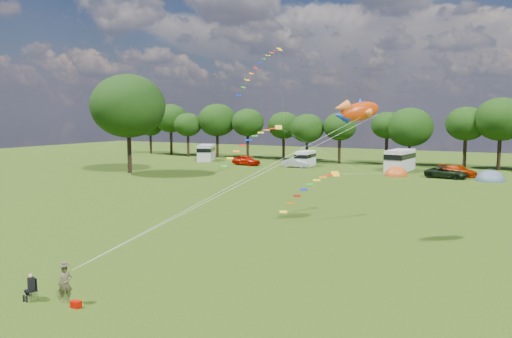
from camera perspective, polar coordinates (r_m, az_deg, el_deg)
The scene contains 19 objects.
ground_plane at distance 29.94m, azimuth -7.26°, elevation -9.13°, with size 180.00×180.00×0.00m, color black.
tree_line at distance 79.39m, azimuth 19.68°, elevation 4.77°, with size 102.98×10.98×10.27m.
big_tree at distance 69.57m, azimuth -14.41°, elevation 6.98°, with size 10.00×10.00×13.28m.
car_a at distance 77.93m, azimuth -1.13°, elevation 1.02°, with size 1.86×4.74×1.58m, color #B81303.
car_b at distance 74.79m, azimuth 4.51°, elevation 0.68°, with size 1.40×3.74×1.32m, color #9C9FA5.
car_c at distance 69.06m, azimuth 22.13°, elevation -0.19°, with size 1.97×4.69×1.41m, color #9A2300.
car_d at distance 66.37m, azimuth 20.87°, elevation -0.39°, with size 2.32×5.13×1.40m, color black.
campervan_a at distance 86.03m, azimuth -5.71°, elevation 1.94°, with size 4.50×6.07×2.74m.
campervan_b at distance 76.61m, azimuth 5.67°, elevation 1.25°, with size 2.38×4.91×2.34m.
campervan_c at distance 72.95m, azimuth 16.13°, elevation 1.05°, with size 3.27×6.34×2.98m.
tent_orange at distance 67.21m, azimuth 15.71°, elevation -0.72°, with size 3.04×3.33×2.38m.
tent_greyblue at distance 65.92m, azimuth 25.19°, elevation -1.21°, with size 3.49×3.83×2.60m.
kite_flyer at distance 23.09m, azimuth -20.97°, elevation -12.15°, with size 0.58×0.38×1.58m, color brown.
camp_chair at distance 23.96m, azimuth -24.26°, elevation -11.89°, with size 0.59×0.60×1.15m.
kite_bag at distance 22.50m, azimuth -19.88°, elevation -14.35°, with size 0.40×0.26×0.28m, color #BD0900.
fish_kite at distance 32.51m, azimuth 11.35°, elevation 6.45°, with size 2.95×3.15×1.83m.
streamer_kite_a at distance 58.78m, azimuth 0.78°, elevation 11.92°, with size 3.31×5.70×5.80m.
streamer_kite_b at distance 46.97m, azimuth 0.01°, elevation 3.44°, with size 4.37×4.66×3.83m.
streamer_kite_c at distance 38.70m, azimuth 6.75°, elevation -1.84°, with size 3.21×4.96×2.81m.
Camera 1 is at (16.68, -23.57, 7.92)m, focal length 35.00 mm.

